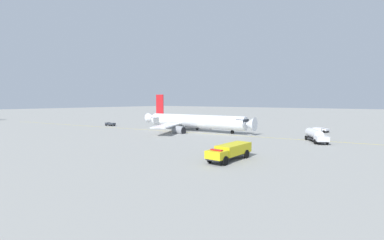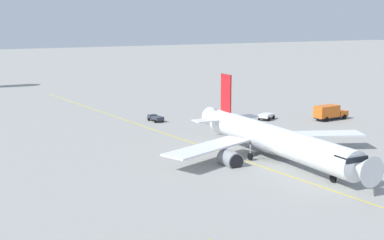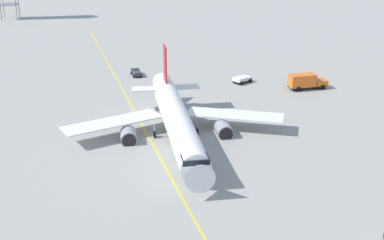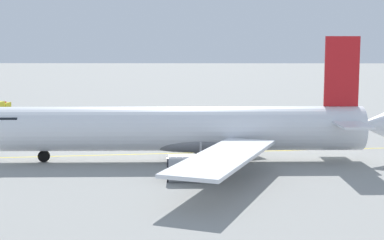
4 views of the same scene
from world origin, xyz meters
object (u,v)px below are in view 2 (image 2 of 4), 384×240
object	(u,v)px
pushback_tug_truck_extra	(266,116)
baggage_truck_truck	(156,118)
airliner_main	(274,141)
catering_truck_truck	(329,112)

from	to	relation	value
pushback_tug_truck_extra	baggage_truck_truck	bearing A→B (deg)	124.22
airliner_main	pushback_tug_truck_extra	bearing A→B (deg)	147.16
catering_truck_truck	baggage_truck_truck	bearing A→B (deg)	149.80
baggage_truck_truck	pushback_tug_truck_extra	size ratio (longest dim) A/B	0.93
catering_truck_truck	baggage_truck_truck	distance (m)	36.17
baggage_truck_truck	pushback_tug_truck_extra	xyz separation A→B (m)	(21.68, -8.12, 0.08)
airliner_main	baggage_truck_truck	world-z (taller)	airliner_main
baggage_truck_truck	pushback_tug_truck_extra	world-z (taller)	pushback_tug_truck_extra
airliner_main	baggage_truck_truck	size ratio (longest dim) A/B	9.59
baggage_truck_truck	pushback_tug_truck_extra	bearing A→B (deg)	-119.50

